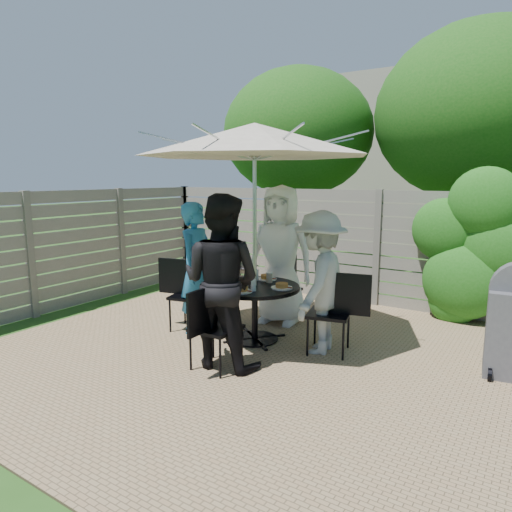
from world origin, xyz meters
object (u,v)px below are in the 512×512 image
Objects in this scene: umbrella at (255,140)px; chair_back at (284,302)px; coffee_cup at (269,278)px; bicycle at (226,261)px; person_left at (197,268)px; person_right at (320,283)px; glass_front at (253,285)px; plate_left at (229,281)px; chair_front at (215,345)px; chair_right at (330,329)px; glass_left at (232,279)px; syrup_jug at (252,278)px; person_front at (221,282)px; plate_back at (267,278)px; glass_back at (256,275)px; chair_left at (190,309)px; plate_right at (282,286)px; plate_front at (241,290)px; patio_table at (255,302)px; person_back at (280,255)px.

chair_back is at bearing 97.65° from umbrella.
coffee_cup is 2.69m from bicycle.
person_left reaches higher than person_right.
bicycle is (-2.08, 2.24, -0.27)m from glass_front.
chair_back is 1.33m from glass_front.
plate_left is 1.86× the size of glass_front.
chair_right reaches higher than chair_front.
chair_back is (-0.13, 0.96, -2.20)m from umbrella.
person_left reaches higher than glass_left.
syrup_jug is at bearing 147.90° from umbrella.
syrup_jug is at bearing -8.84° from chair_right.
person_front is (0.11, -0.82, -1.53)m from umbrella.
umbrella is 1.76m from plate_back.
glass_back is (-0.09, -0.11, 0.05)m from plate_back.
chair_left reaches higher than plate_left.
chair_left is at bearing -151.77° from plate_back.
chair_back is at bearing 84.02° from glass_left.
person_right is (0.82, 0.11, -1.63)m from umbrella.
plate_left is at bearing -172.29° from plate_right.
syrup_jug is (-0.89, -0.07, -0.03)m from person_right.
glass_left reaches higher than plate_front.
person_front is 0.60m from glass_front.
coffee_cup is (0.07, 0.23, 0.28)m from patio_table.
umbrella is at bearing -6.05° from chair_right.
plate_back is at bearing -66.55° from person_left.
glass_front is at bearing -42.52° from bicycle.
plate_back is 0.72m from plate_front.
person_back is at bearing 3.15° from chair_back.
person_right is 0.89m from syrup_jug.
glass_front is 0.88× the size of syrup_jug.
bicycle is at bearing 134.22° from patio_table.
umbrella is 11.86× the size of plate_front.
chair_right reaches higher than plate_left.
chair_right is at bearing -5.49° from chair_left.
chair_right is at bearing 12.68° from glass_left.
chair_right is at bearing 90.74° from person_right.
plate_front reaches higher than patio_table.
person_right is (0.93, -0.71, -0.13)m from person_back.
glass_back is (-0.14, 0.24, 0.29)m from patio_table.
plate_left is 0.72m from plate_right.
plate_back is at bearing -26.49° from chair_right.
chair_back is at bearing 97.65° from patio_table.
glass_left is (-0.60, -0.19, 0.05)m from plate_right.
chair_left is 1.40m from plate_right.
plate_back is at bearing 6.88° from chair_front.
glass_left is 1.00× the size of glass_front.
plate_back is at bearing 97.71° from patio_table.
person_back is at bearing 6.90° from chair_front.
person_back reaches higher than glass_back.
plate_back is at bearing 97.71° from umbrella.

